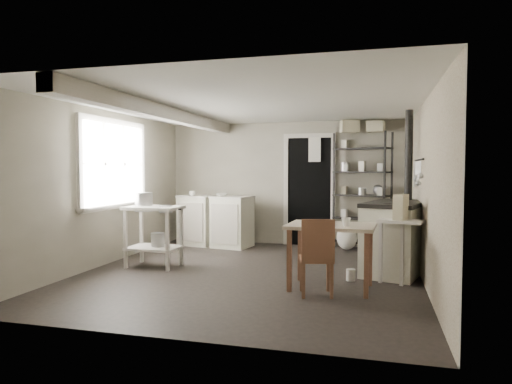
% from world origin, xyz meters
% --- Properties ---
extents(floor, '(5.00, 5.00, 0.00)m').
position_xyz_m(floor, '(0.00, 0.00, 0.00)').
color(floor, black).
rests_on(floor, ground).
extents(ceiling, '(5.00, 5.00, 0.00)m').
position_xyz_m(ceiling, '(0.00, 0.00, 2.30)').
color(ceiling, silver).
rests_on(ceiling, wall_back).
extents(wall_back, '(4.50, 0.02, 2.30)m').
position_xyz_m(wall_back, '(0.00, 2.50, 1.15)').
color(wall_back, '#9C9685').
rests_on(wall_back, ground).
extents(wall_front, '(4.50, 0.02, 2.30)m').
position_xyz_m(wall_front, '(0.00, -2.50, 1.15)').
color(wall_front, '#9C9685').
rests_on(wall_front, ground).
extents(wall_left, '(0.02, 5.00, 2.30)m').
position_xyz_m(wall_left, '(-2.25, 0.00, 1.15)').
color(wall_left, '#9C9685').
rests_on(wall_left, ground).
extents(wall_right, '(0.02, 5.00, 2.30)m').
position_xyz_m(wall_right, '(2.25, 0.00, 1.15)').
color(wall_right, '#9C9685').
rests_on(wall_right, ground).
extents(window, '(0.12, 1.76, 1.28)m').
position_xyz_m(window, '(-2.22, 0.20, 1.50)').
color(window, silver).
rests_on(window, wall_left).
extents(doorway, '(0.96, 0.10, 2.08)m').
position_xyz_m(doorway, '(0.45, 2.47, 1.00)').
color(doorway, silver).
rests_on(doorway, ground).
extents(ceiling_beam, '(0.18, 5.00, 0.18)m').
position_xyz_m(ceiling_beam, '(-1.20, 0.00, 2.20)').
color(ceiling_beam, silver).
rests_on(ceiling_beam, ceiling).
extents(wallpaper_panel, '(0.01, 5.00, 2.30)m').
position_xyz_m(wallpaper_panel, '(2.24, 0.00, 1.15)').
color(wallpaper_panel, '#C1B69D').
rests_on(wallpaper_panel, wall_right).
extents(utensil_rail, '(0.06, 1.20, 0.44)m').
position_xyz_m(utensil_rail, '(2.19, 0.60, 1.55)').
color(utensil_rail, '#B1B1B3').
rests_on(utensil_rail, wall_right).
extents(prep_table, '(0.79, 0.57, 0.88)m').
position_xyz_m(prep_table, '(-1.48, 0.05, 0.40)').
color(prep_table, silver).
rests_on(prep_table, ground).
extents(stockpot, '(0.30, 0.30, 0.28)m').
position_xyz_m(stockpot, '(-1.65, 0.09, 0.94)').
color(stockpot, '#B1B1B3').
rests_on(stockpot, prep_table).
extents(saucepan, '(0.23, 0.23, 0.11)m').
position_xyz_m(saucepan, '(-1.29, 0.06, 0.85)').
color(saucepan, '#B1B1B3').
rests_on(saucepan, prep_table).
extents(bucket, '(0.26, 0.26, 0.22)m').
position_xyz_m(bucket, '(-1.43, 0.08, 0.39)').
color(bucket, '#B1B1B3').
rests_on(bucket, prep_table).
extents(base_cabinets, '(1.49, 0.82, 0.93)m').
position_xyz_m(base_cabinets, '(-1.22, 1.98, 0.46)').
color(base_cabinets, beige).
rests_on(base_cabinets, ground).
extents(mixing_bowl, '(0.37, 0.37, 0.07)m').
position_xyz_m(mixing_bowl, '(-1.09, 1.96, 0.95)').
color(mixing_bowl, white).
rests_on(mixing_bowl, base_cabinets).
extents(counter_cup, '(0.15, 0.15, 0.09)m').
position_xyz_m(counter_cup, '(-1.63, 1.87, 0.96)').
color(counter_cup, white).
rests_on(counter_cup, base_cabinets).
extents(shelf_rack, '(1.05, 0.71, 2.06)m').
position_xyz_m(shelf_rack, '(1.42, 2.31, 0.95)').
color(shelf_rack, black).
rests_on(shelf_rack, ground).
extents(shelf_jar, '(0.10, 0.11, 0.18)m').
position_xyz_m(shelf_jar, '(1.13, 2.35, 1.36)').
color(shelf_jar, white).
rests_on(shelf_jar, shelf_rack).
extents(storage_box_a, '(0.36, 0.33, 0.21)m').
position_xyz_m(storage_box_a, '(1.19, 2.25, 2.01)').
color(storage_box_a, beige).
rests_on(storage_box_a, shelf_rack).
extents(storage_box_b, '(0.32, 0.31, 0.18)m').
position_xyz_m(storage_box_b, '(1.63, 2.25, 1.99)').
color(storage_box_b, beige).
rests_on(storage_box_b, shelf_rack).
extents(stove, '(1.00, 1.38, 0.98)m').
position_xyz_m(stove, '(1.92, 0.54, 0.44)').
color(stove, beige).
rests_on(stove, ground).
extents(stovepipe, '(0.11, 0.11, 1.38)m').
position_xyz_m(stovepipe, '(2.10, 0.97, 1.59)').
color(stovepipe, black).
rests_on(stovepipe, stove).
extents(side_ledge, '(0.59, 0.44, 0.81)m').
position_xyz_m(side_ledge, '(1.95, -0.17, 0.43)').
color(side_ledge, silver).
rests_on(side_ledge, ground).
extents(oats_box, '(0.20, 0.24, 0.31)m').
position_xyz_m(oats_box, '(1.95, -0.19, 1.01)').
color(oats_box, beige).
rests_on(oats_box, side_ledge).
extents(work_table, '(1.06, 0.77, 0.77)m').
position_xyz_m(work_table, '(1.14, -0.53, 0.38)').
color(work_table, beige).
rests_on(work_table, ground).
extents(table_cup, '(0.14, 0.14, 0.10)m').
position_xyz_m(table_cup, '(1.32, -0.67, 0.81)').
color(table_cup, white).
rests_on(table_cup, work_table).
extents(chair, '(0.44, 0.45, 0.88)m').
position_xyz_m(chair, '(1.01, -0.84, 0.48)').
color(chair, brown).
rests_on(chair, ground).
extents(flour_sack, '(0.37, 0.32, 0.43)m').
position_xyz_m(flour_sack, '(1.16, 2.18, 0.24)').
color(flour_sack, white).
rests_on(flour_sack, ground).
extents(floor_crock, '(0.14, 0.14, 0.15)m').
position_xyz_m(floor_crock, '(1.35, -0.07, 0.08)').
color(floor_crock, white).
rests_on(floor_crock, ground).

